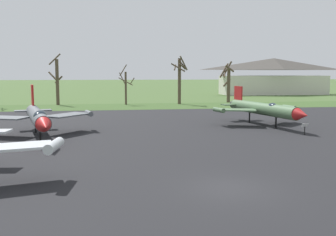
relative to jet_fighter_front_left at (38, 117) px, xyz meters
The scene contains 12 objects.
ground_plane 20.61m from the jet_fighter_front_left, 54.73° to the right, with size 600.00×600.00×0.00m, color #425B2D.
asphalt_apron 12.10m from the jet_fighter_front_left, ahead, with size 73.15×50.28×0.05m, color black.
grass_verge_strip 31.81m from the jet_fighter_front_left, 68.09° to the left, with size 133.15×12.00×0.06m, color #385426.
jet_fighter_front_left is the anchor object (origin of this frame).
info_placard_front_left 6.55m from the jet_fighter_front_left, 76.21° to the right, with size 0.57×0.23×0.83m.
jet_fighter_rear_left 22.52m from the jet_fighter_front_left, 10.27° to the left, with size 9.60×13.08×4.05m.
info_placard_rear_left 23.60m from the jet_fighter_front_left, ahead, with size 0.56×0.28×1.10m.
bare_tree_center 34.77m from the jet_fighter_front_left, 94.61° to the left, with size 2.42×2.98×9.01m.
bare_tree_right_of_center 34.58m from the jet_fighter_front_left, 74.87° to the left, with size 2.82×2.82×7.09m.
bare_tree_far_right 38.05m from the jet_fighter_front_left, 60.73° to the left, with size 3.18×2.80×8.58m.
bare_tree_backdrop_extra 45.69m from the jet_fighter_front_left, 51.68° to the left, with size 2.68×2.81×7.84m.
visitor_building 78.11m from the jet_fighter_front_left, 51.52° to the left, with size 28.22×9.50×9.39m.
Camera 1 is at (-5.68, -17.37, 5.60)m, focal length 40.96 mm.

